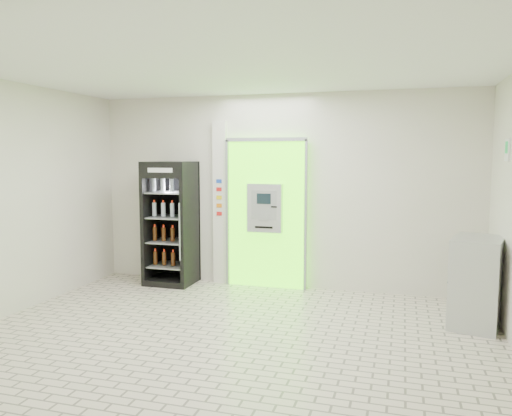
% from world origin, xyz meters
% --- Properties ---
extents(ground, '(6.00, 6.00, 0.00)m').
position_xyz_m(ground, '(0.00, 0.00, 0.00)').
color(ground, beige).
rests_on(ground, ground).
extents(room_shell, '(6.00, 6.00, 6.00)m').
position_xyz_m(room_shell, '(0.00, 0.00, 1.84)').
color(room_shell, silver).
rests_on(room_shell, ground).
extents(atm_assembly, '(1.30, 0.24, 2.33)m').
position_xyz_m(atm_assembly, '(-0.20, 2.41, 1.17)').
color(atm_assembly, '#4EEE0D').
rests_on(atm_assembly, ground).
extents(pillar, '(0.22, 0.11, 2.60)m').
position_xyz_m(pillar, '(-0.98, 2.45, 1.30)').
color(pillar, silver).
rests_on(pillar, ground).
extents(beverage_cooler, '(0.74, 0.70, 1.96)m').
position_xyz_m(beverage_cooler, '(-1.72, 2.17, 0.94)').
color(beverage_cooler, black).
rests_on(beverage_cooler, ground).
extents(steel_cabinet, '(0.73, 0.92, 1.08)m').
position_xyz_m(steel_cabinet, '(2.72, 1.36, 0.54)').
color(steel_cabinet, '#ADB0B5').
rests_on(steel_cabinet, ground).
extents(exit_sign, '(0.02, 0.22, 0.26)m').
position_xyz_m(exit_sign, '(2.99, 1.40, 2.12)').
color(exit_sign, white).
rests_on(exit_sign, room_shell).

